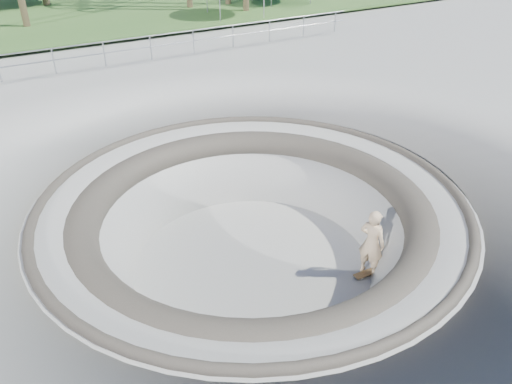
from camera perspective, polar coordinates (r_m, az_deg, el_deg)
ground at (r=11.91m, az=-0.46°, el=-0.88°), size 180.00×180.00×0.00m
skate_bowl at (r=12.96m, az=-0.43°, el=-7.79°), size 14.00×14.00×4.10m
distant_hills at (r=67.85m, az=-23.67°, el=16.97°), size 103.20×45.00×28.60m
safety_railing at (r=22.10m, az=-16.95°, el=14.87°), size 25.00×0.06×1.03m
skateboard at (r=12.88m, az=12.62°, el=-9.01°), size 0.76×0.25×0.08m
skater at (r=12.33m, az=13.09°, el=-5.71°), size 0.63×0.76×1.80m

